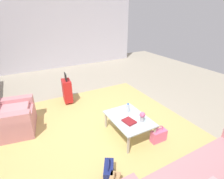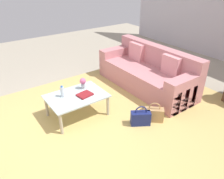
# 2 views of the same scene
# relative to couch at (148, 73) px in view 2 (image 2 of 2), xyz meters

# --- Properties ---
(ground_plane) EXTENTS (12.00, 12.00, 0.00)m
(ground_plane) POSITION_rel_couch_xyz_m (2.19, 0.60, -0.30)
(ground_plane) COLOR #A89E89
(area_rug) EXTENTS (5.20, 4.40, 0.01)m
(area_rug) POSITION_rel_couch_xyz_m (1.59, 0.80, -0.30)
(area_rug) COLOR tan
(area_rug) RESTS_ON ground
(couch) EXTENTS (0.89, 2.26, 0.87)m
(couch) POSITION_rel_couch_xyz_m (0.00, 0.00, 0.00)
(couch) COLOR #C67F84
(couch) RESTS_ON ground
(coffee_table) EXTENTS (0.98, 0.70, 0.40)m
(coffee_table) POSITION_rel_couch_xyz_m (1.79, 0.10, 0.05)
(coffee_table) COLOR silver
(coffee_table) RESTS_ON ground
(water_bottle) EXTENTS (0.06, 0.06, 0.20)m
(water_bottle) POSITION_rel_couch_xyz_m (1.99, -0.00, 0.19)
(water_bottle) COLOR silver
(water_bottle) RESTS_ON coffee_table
(coffee_table_book) EXTENTS (0.27, 0.23, 0.03)m
(coffee_table_book) POSITION_rel_couch_xyz_m (1.67, 0.18, 0.11)
(coffee_table_book) COLOR maroon
(coffee_table_book) RESTS_ON coffee_table
(flower_vase) EXTENTS (0.11, 0.11, 0.21)m
(flower_vase) POSITION_rel_couch_xyz_m (1.57, -0.05, 0.22)
(flower_vase) COLOR #B2B7BC
(flower_vase) RESTS_ON coffee_table
(handbag_navy) EXTENTS (0.35, 0.29, 0.36)m
(handbag_navy) POSITION_rel_couch_xyz_m (1.07, 0.94, -0.17)
(handbag_navy) COLOR navy
(handbag_navy) RESTS_ON ground
(handbag_pink) EXTENTS (0.15, 0.32, 0.36)m
(handbag_pink) POSITION_rel_couch_xyz_m (1.34, -0.30, -0.17)
(handbag_pink) COLOR pink
(handbag_pink) RESTS_ON ground
(handbag_tan) EXTENTS (0.33, 0.32, 0.36)m
(handbag_tan) POSITION_rel_couch_xyz_m (0.82, 1.00, -0.17)
(handbag_tan) COLOR tan
(handbag_tan) RESTS_ON ground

